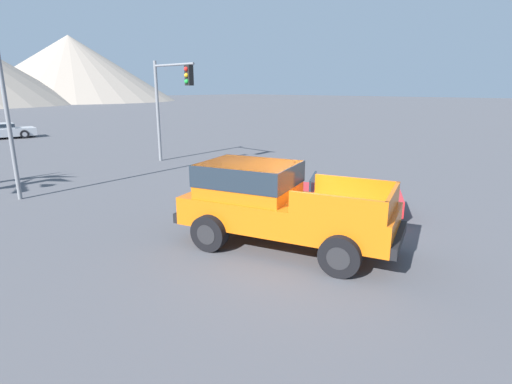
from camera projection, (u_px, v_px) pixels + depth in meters
ground_plane at (296, 244)px, 9.81m from camera, size 320.00×320.00×0.00m
orange_pickup_truck at (273, 200)px, 9.55m from camera, size 3.39×5.57×1.98m
red_convertible_car at (328, 198)px, 12.39m from camera, size 3.62×4.65×1.09m
parked_car_silver at (0, 131)px, 29.81m from camera, size 4.70×2.44×1.14m
traffic_light_main at (171, 92)px, 19.30m from camera, size 0.38×3.14×5.02m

